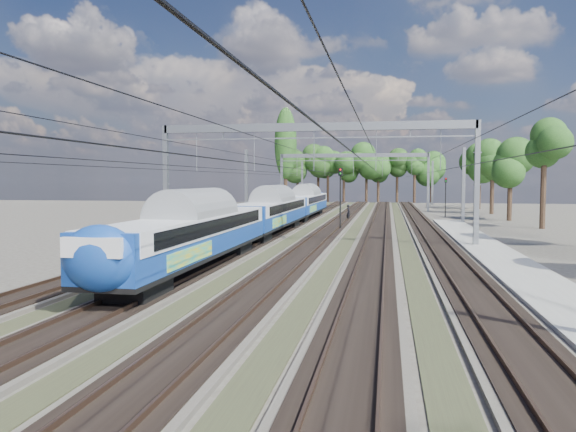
% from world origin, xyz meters
% --- Properties ---
extents(ground, '(220.00, 220.00, 0.00)m').
position_xyz_m(ground, '(0.00, 0.00, 0.00)').
color(ground, '#47423A').
rests_on(ground, ground).
extents(track_bed, '(21.00, 130.00, 0.34)m').
position_xyz_m(track_bed, '(-0.00, 45.00, 0.10)').
color(track_bed, '#47423A').
rests_on(track_bed, ground).
extents(platform, '(3.00, 70.00, 0.30)m').
position_xyz_m(platform, '(12.00, 20.00, 0.15)').
color(platform, gray).
rests_on(platform, ground).
extents(catenary, '(25.65, 130.00, 9.00)m').
position_xyz_m(catenary, '(0.33, 52.69, 6.40)').
color(catenary, gray).
rests_on(catenary, ground).
extents(tree_belt, '(40.02, 98.02, 12.01)m').
position_xyz_m(tree_belt, '(6.99, 94.62, 8.23)').
color(tree_belt, black).
rests_on(tree_belt, ground).
extents(poplar, '(4.40, 4.40, 19.04)m').
position_xyz_m(poplar, '(-14.50, 98.00, 11.89)').
color(poplar, black).
rests_on(poplar, ground).
extents(emu_train, '(2.90, 61.38, 4.24)m').
position_xyz_m(emu_train, '(-4.50, 36.73, 2.50)').
color(emu_train, black).
rests_on(emu_train, ground).
extents(worker, '(0.63, 0.81, 1.96)m').
position_xyz_m(worker, '(0.85, 54.97, 0.98)').
color(worker, black).
rests_on(worker, ground).
extents(signal_near, '(0.43, 0.39, 5.97)m').
position_xyz_m(signal_near, '(0.89, 42.89, 3.78)').
color(signal_near, black).
rests_on(signal_near, ground).
extents(signal_far, '(0.32, 0.29, 5.12)m').
position_xyz_m(signal_far, '(12.85, 65.04, 3.24)').
color(signal_far, black).
rests_on(signal_far, ground).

